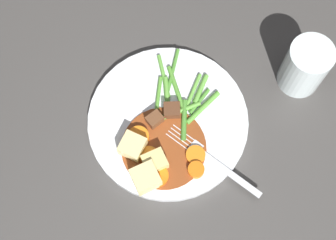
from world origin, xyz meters
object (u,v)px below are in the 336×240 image
object	(u,v)px
meat_chunk_0	(172,110)
fork	(211,160)
carrot_slice_3	(157,176)
water_glass	(305,67)
carrot_slice_4	(138,137)
meat_chunk_1	(155,120)
carrot_slice_2	(196,170)
dinner_plate	(168,122)
potato_chunk_0	(146,178)
potato_chunk_1	(155,162)
potato_chunk_2	(133,146)
carrot_slice_0	(196,155)
carrot_slice_1	(147,155)

from	to	relation	value
meat_chunk_0	fork	bearing A→B (deg)	63.82
carrot_slice_3	water_glass	xyz separation A→B (m)	(-0.26, 0.14, 0.03)
carrot_slice_4	meat_chunk_0	world-z (taller)	meat_chunk_0
meat_chunk_1	fork	world-z (taller)	meat_chunk_1
carrot_slice_4	meat_chunk_1	xyz separation A→B (m)	(-0.04, 0.01, 0.00)
meat_chunk_0	water_glass	distance (m)	0.22
water_glass	carrot_slice_4	bearing A→B (deg)	-41.46
carrot_slice_2	water_glass	bearing A→B (deg)	158.88
dinner_plate	potato_chunk_0	world-z (taller)	potato_chunk_0
potato_chunk_1	meat_chunk_1	distance (m)	0.07
carrot_slice_3	potato_chunk_1	distance (m)	0.02
potato_chunk_1	meat_chunk_0	world-z (taller)	potato_chunk_1
potato_chunk_2	meat_chunk_1	world-z (taller)	potato_chunk_2
carrot_slice_0	meat_chunk_1	xyz separation A→B (m)	(-0.02, -0.08, 0.01)
carrot_slice_4	potato_chunk_1	distance (m)	0.05
meat_chunk_1	water_glass	size ratio (longest dim) A/B	0.25
potato_chunk_0	fork	size ratio (longest dim) A/B	0.22
carrot_slice_0	carrot_slice_2	distance (m)	0.02
carrot_slice_2	carrot_slice_3	xyz separation A→B (m)	(0.03, -0.05, -0.00)
carrot_slice_0	carrot_slice_3	size ratio (longest dim) A/B	0.89
carrot_slice_3	potato_chunk_0	distance (m)	0.02
dinner_plate	water_glass	distance (m)	0.24
carrot_slice_1	fork	bearing A→B (deg)	112.48
carrot_slice_0	carrot_slice_1	xyz separation A→B (m)	(0.03, -0.07, 0.00)
carrot_slice_1	meat_chunk_1	distance (m)	0.06
water_glass	carrot_slice_1	bearing A→B (deg)	-34.93
carrot_slice_2	water_glass	distance (m)	0.24
carrot_slice_2	carrot_slice_4	xyz separation A→B (m)	(-0.01, -0.10, 0.00)
carrot_slice_2	meat_chunk_0	size ratio (longest dim) A/B	0.98
potato_chunk_0	dinner_plate	bearing A→B (deg)	-172.94
carrot_slice_2	meat_chunk_0	bearing A→B (deg)	-132.81
carrot_slice_0	potato_chunk_1	xyz separation A→B (m)	(0.04, -0.05, 0.01)
dinner_plate	potato_chunk_2	xyz separation A→B (m)	(0.07, -0.03, 0.02)
fork	carrot_slice_3	bearing A→B (deg)	-46.02
dinner_plate	potato_chunk_1	bearing A→B (deg)	10.43
carrot_slice_3	potato_chunk_2	size ratio (longest dim) A/B	0.96
dinner_plate	potato_chunk_2	bearing A→B (deg)	-22.67
carrot_slice_1	potato_chunk_1	size ratio (longest dim) A/B	0.85
carrot_slice_3	carrot_slice_4	xyz separation A→B (m)	(-0.04, -0.05, 0.00)
carrot_slice_0	water_glass	xyz separation A→B (m)	(-0.20, 0.10, 0.03)
fork	potato_chunk_0	bearing A→B (deg)	-46.20
potato_chunk_2	meat_chunk_0	distance (m)	0.09
carrot_slice_4	meat_chunk_0	xyz separation A→B (m)	(-0.06, 0.03, 0.00)
meat_chunk_0	meat_chunk_1	bearing A→B (deg)	-34.19
dinner_plate	meat_chunk_0	size ratio (longest dim) A/B	9.88
meat_chunk_0	carrot_slice_2	bearing A→B (deg)	47.19
carrot_slice_1	potato_chunk_1	distance (m)	0.02
carrot_slice_3	potato_chunk_2	world-z (taller)	potato_chunk_2
dinner_plate	carrot_slice_4	world-z (taller)	carrot_slice_4
carrot_slice_4	carrot_slice_1	bearing A→B (deg)	52.75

